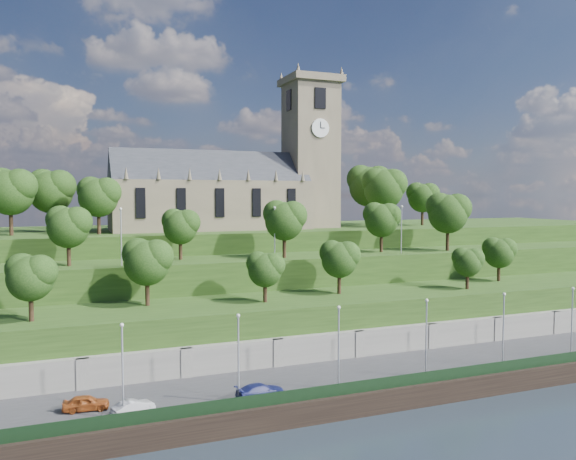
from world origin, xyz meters
name	(u,v)px	position (x,y,z in m)	size (l,w,h in m)	color
ground	(369,415)	(0.00, 0.00, 0.00)	(320.00, 320.00, 0.00)	black
promenade	(341,385)	(0.00, 6.00, 1.00)	(160.00, 12.00, 2.00)	#2D2D30
quay_wall	(370,404)	(0.00, -0.05, 1.10)	(160.00, 0.50, 2.20)	black
fence	(366,386)	(0.00, 0.60, 2.60)	(160.00, 0.10, 1.20)	black
retaining_wall	(317,355)	(0.00, 11.97, 2.50)	(160.00, 2.10, 5.00)	slate
embankment_lower	(297,330)	(0.00, 18.00, 4.00)	(160.00, 12.00, 8.00)	#223D14
embankment_upper	(268,299)	(0.00, 29.00, 6.00)	(160.00, 10.00, 12.00)	#223D14
hilltop	(228,270)	(0.00, 50.00, 7.50)	(160.00, 32.00, 15.00)	#223D14
church	(238,184)	(0.79, 45.98, 22.52)	(38.60, 12.35, 27.60)	brown
trees_lower	(282,261)	(-1.85, 18.33, 12.63)	(67.50, 8.90, 7.77)	black
trees_upper	(315,218)	(6.76, 27.93, 17.45)	(61.18, 8.34, 9.08)	black
trees_hilltop	(262,188)	(4.70, 45.15, 21.84)	(76.11, 16.65, 11.51)	black
lamp_posts_promenade	(339,341)	(-2.00, 2.50, 6.65)	(60.36, 0.36, 8.08)	#B2B2B7
lamp_posts_upper	(275,228)	(0.00, 26.00, 16.17)	(40.36, 0.36, 7.15)	#B2B2B7
car_left	(86,403)	(-24.86, 5.50, 2.66)	(1.56, 3.88, 1.32)	#924218
car_middle	(133,407)	(-21.14, 3.21, 2.60)	(1.26, 3.62, 1.19)	#A8A7AC
car_right	(260,391)	(-9.84, 2.78, 2.67)	(1.89, 4.65, 1.35)	navy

